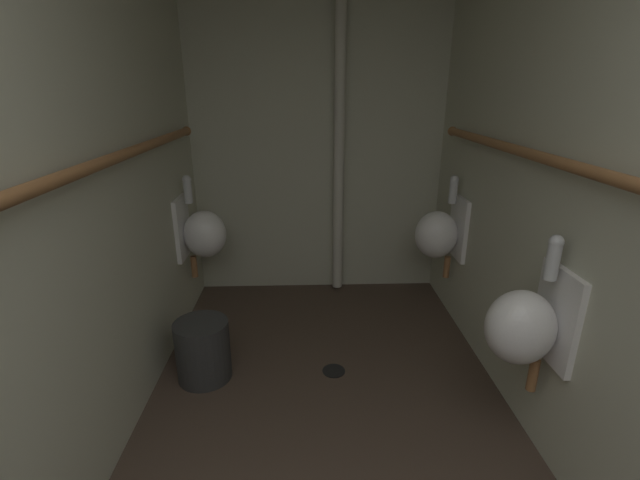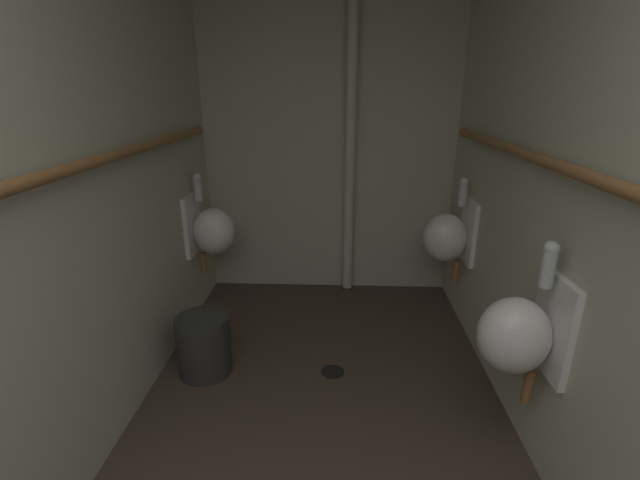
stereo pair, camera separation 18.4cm
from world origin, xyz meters
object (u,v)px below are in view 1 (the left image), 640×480
object	(u,v)px
urinal_left_mid	(202,233)
standpipe_back_wall	(339,137)
waste_bin	(203,350)
urinal_right_far	(439,233)
floor_drain	(334,371)
urinal_right_mid	(525,325)

from	to	relation	value
urinal_left_mid	standpipe_back_wall	bearing A→B (deg)	23.14
standpipe_back_wall	waste_bin	world-z (taller)	standpipe_back_wall
urinal_right_far	standpipe_back_wall	xyz separation A→B (m)	(-0.68, 0.51, 0.62)
urinal_right_far	floor_drain	distance (m)	1.22
urinal_right_mid	standpipe_back_wall	bearing A→B (deg)	111.12
standpipe_back_wall	waste_bin	distance (m)	1.84
urinal_right_mid	standpipe_back_wall	size ratio (longest dim) A/B	0.30
standpipe_back_wall	floor_drain	world-z (taller)	standpipe_back_wall
waste_bin	standpipe_back_wall	bearing A→B (deg)	53.19
urinal_right_far	urinal_left_mid	bearing A→B (deg)	177.50
urinal_right_far	floor_drain	world-z (taller)	urinal_right_far
standpipe_back_wall	urinal_right_mid	bearing A→B (deg)	-68.88
urinal_left_mid	floor_drain	xyz separation A→B (m)	(0.90, -0.73, -0.66)
standpipe_back_wall	waste_bin	size ratio (longest dim) A/B	6.90
urinal_left_mid	urinal_right_mid	distance (m)	2.16
urinal_left_mid	floor_drain	world-z (taller)	urinal_left_mid
urinal_right_mid	floor_drain	bearing A→B (deg)	142.19
standpipe_back_wall	floor_drain	size ratio (longest dim) A/B	18.01
urinal_left_mid	standpipe_back_wall	distance (m)	1.26
urinal_left_mid	urinal_right_far	xyz separation A→B (m)	(1.69, -0.07, 0.00)
standpipe_back_wall	floor_drain	xyz separation A→B (m)	(-0.11, -1.16, -1.28)
urinal_left_mid	standpipe_back_wall	world-z (taller)	standpipe_back_wall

